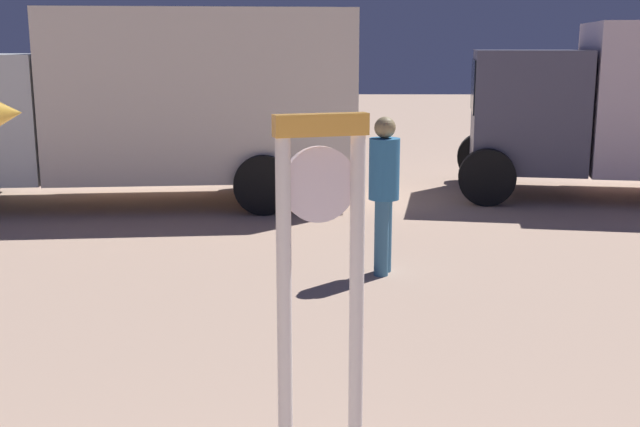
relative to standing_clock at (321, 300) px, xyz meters
The scene contains 3 objects.
standing_clock is the anchor object (origin of this frame).
person_distant 4.96m from the standing_clock, 82.58° to the left, with size 0.33×0.33×1.74m.
box_truck_near 9.32m from the standing_clock, 106.33° to the left, with size 6.81×3.03×3.03m.
Camera 1 is at (0.09, -0.77, 2.50)m, focal length 44.05 mm.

